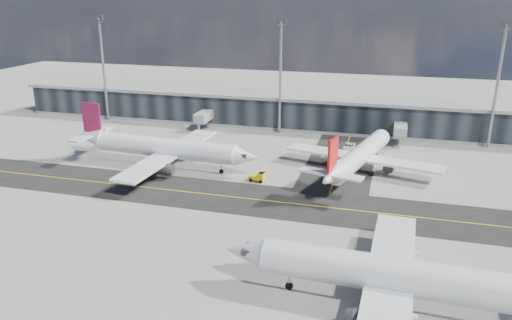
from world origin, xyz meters
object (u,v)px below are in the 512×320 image
object	(u,v)px
airliner_af	(163,148)
airliner_redtail	(360,155)
service_van	(349,147)
airliner_near	(405,278)
baggage_tug	(259,177)

from	to	relation	value
airliner_af	airliner_redtail	size ratio (longest dim) A/B	1.11
airliner_af	service_van	distance (m)	42.38
airliner_redtail	airliner_near	distance (m)	45.73
airliner_af	service_van	xyz separation A→B (m)	(36.12, 21.91, -3.34)
airliner_af	airliner_redtail	distance (m)	40.25
airliner_redtail	service_van	world-z (taller)	airliner_redtail
baggage_tug	service_van	bearing A→B (deg)	160.74
airliner_redtail	airliner_af	bearing A→B (deg)	-156.02
airliner_af	service_van	size ratio (longest dim) A/B	7.98
airliner_near	baggage_tug	size ratio (longest dim) A/B	12.77
service_van	airliner_af	bearing A→B (deg)	-139.47
airliner_af	baggage_tug	xyz separation A→B (m)	(21.42, -3.28, -3.09)
airliner_af	baggage_tug	size ratio (longest dim) A/B	12.43
baggage_tug	service_van	distance (m)	29.16
airliner_near	service_van	distance (m)	61.22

